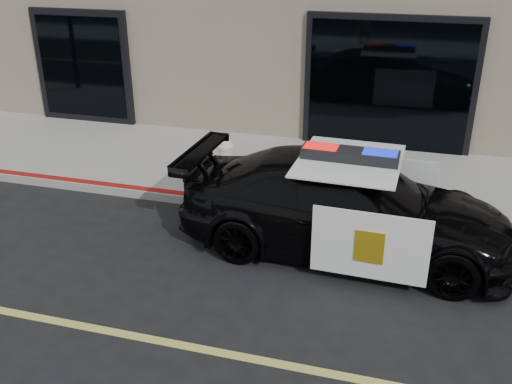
# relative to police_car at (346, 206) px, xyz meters

# --- Properties ---
(sidewalk_n) EXTENTS (60.00, 3.50, 0.15)m
(sidewalk_n) POSITION_rel_police_car_xyz_m (1.25, 2.56, -0.64)
(sidewalk_n) COLOR gray
(sidewalk_n) RESTS_ON ground
(police_car) EXTENTS (2.40, 4.97, 1.59)m
(police_car) POSITION_rel_police_car_xyz_m (0.00, 0.00, 0.00)
(police_car) COLOR black
(police_car) RESTS_ON ground
(fire_hydrant) EXTENTS (0.37, 0.51, 0.81)m
(fire_hydrant) POSITION_rel_police_car_xyz_m (-2.43, 1.76, -0.18)
(fire_hydrant) COLOR white
(fire_hydrant) RESTS_ON sidewalk_n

